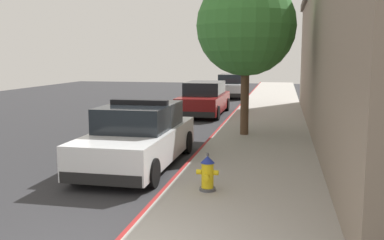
{
  "coord_description": "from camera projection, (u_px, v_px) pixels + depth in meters",
  "views": [
    {
      "loc": [
        2.25,
        -5.01,
        2.77
      ],
      "look_at": [
        -0.23,
        6.78,
        1.0
      ],
      "focal_mm": 40.8,
      "sensor_mm": 36.0,
      "label": 1
    }
  ],
  "objects": [
    {
      "name": "parked_car_silver_ahead",
      "position": [
        204.0,
        99.0,
        20.73
      ],
      "size": [
        1.94,
        4.84,
        1.56
      ],
      "color": "maroon",
      "rests_on": "ground"
    },
    {
      "name": "curb_painted_edge",
      "position": [
        216.0,
        133.0,
        15.39
      ],
      "size": [
        0.08,
        60.0,
        0.14
      ],
      "primitive_type": "cube",
      "color": "maroon",
      "rests_on": "ground"
    },
    {
      "name": "ground_plane",
      "position": [
        100.0,
        133.0,
        16.3
      ],
      "size": [
        31.02,
        60.0,
        0.2
      ],
      "primitive_type": "cube",
      "color": "#2B2B2D"
    },
    {
      "name": "police_cruiser",
      "position": [
        139.0,
        137.0,
        11.02
      ],
      "size": [
        1.94,
        4.84,
        1.68
      ],
      "color": "white",
      "rests_on": "ground"
    },
    {
      "name": "street_tree",
      "position": [
        246.0,
        26.0,
        14.3
      ],
      "size": [
        3.27,
        3.27,
        5.25
      ],
      "color": "brown",
      "rests_on": "sidewalk_pavement"
    },
    {
      "name": "fire_hydrant",
      "position": [
        207.0,
        173.0,
        8.57
      ],
      "size": [
        0.44,
        0.4,
        0.76
      ],
      "color": "#4C4C51",
      "rests_on": "sidewalk_pavement"
    },
    {
      "name": "sidewalk_pavement",
      "position": [
        263.0,
        135.0,
        15.06
      ],
      "size": [
        3.18,
        60.0,
        0.14
      ],
      "primitive_type": "cube",
      "color": "#9E9991",
      "rests_on": "ground"
    },
    {
      "name": "parked_car_dark_far",
      "position": [
        232.0,
        86.0,
        29.75
      ],
      "size": [
        1.94,
        4.84,
        1.56
      ],
      "color": "#B2B5BA",
      "rests_on": "ground"
    }
  ]
}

